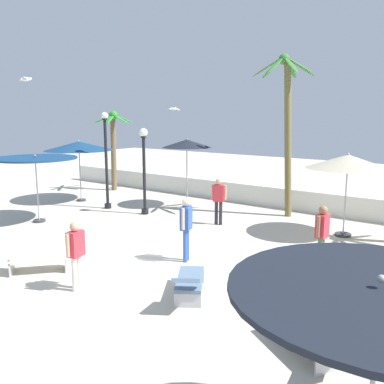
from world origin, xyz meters
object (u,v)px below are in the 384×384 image
at_px(lounge_chair_0, 189,281).
at_px(guest_0, 219,197).
at_px(patio_umbrella_4, 380,299).
at_px(guest_1, 322,231).
at_px(lounge_chair_1, 315,336).
at_px(lamp_post_0, 106,158).
at_px(patio_umbrella_5, 348,162).
at_px(lounge_chair_2, 29,257).
at_px(guest_3, 186,223).
at_px(patio_umbrella_1, 35,160).
at_px(lamp_post_1, 144,165).
at_px(patio_umbrella_0, 187,144).
at_px(planter, 312,284).
at_px(patio_umbrella_3, 79,146).
at_px(palm_tree_1, 287,116).
at_px(seagull_1, 26,79).
at_px(palm_tree_2, 114,140).
at_px(seagull_0, 174,109).
at_px(guest_2, 76,249).

distance_m(lounge_chair_0, guest_0, 6.26).
height_order(patio_umbrella_4, guest_1, patio_umbrella_4).
height_order(lounge_chair_1, guest_1, guest_1).
height_order(lamp_post_0, lounge_chair_0, lamp_post_0).
relative_size(patio_umbrella_4, lounge_chair_1, 1.49).
bearing_deg(guest_0, patio_umbrella_5, 17.73).
bearing_deg(lounge_chair_2, guest_3, 49.52).
bearing_deg(patio_umbrella_1, lamp_post_1, 55.78).
height_order(patio_umbrella_0, planter, patio_umbrella_0).
bearing_deg(patio_umbrella_3, lounge_chair_1, -23.34).
distance_m(palm_tree_1, guest_3, 6.98).
bearing_deg(patio_umbrella_0, patio_umbrella_4, -44.44).
relative_size(lamp_post_1, seagull_1, 2.92).
bearing_deg(palm_tree_1, guest_1, -55.48).
bearing_deg(lounge_chair_1, palm_tree_2, 148.78).
height_order(patio_umbrella_0, guest_3, patio_umbrella_0).
bearing_deg(palm_tree_2, patio_umbrella_0, -8.84).
relative_size(lamp_post_0, lounge_chair_2, 2.23).
xyz_separation_m(patio_umbrella_3, planter, (12.38, -3.72, -2.11)).
xyz_separation_m(palm_tree_2, guest_0, (8.16, -2.50, -1.59)).
bearing_deg(planter, lounge_chair_2, -156.74).
bearing_deg(patio_umbrella_1, patio_umbrella_4, -19.42).
relative_size(patio_umbrella_5, guest_3, 1.55).
xyz_separation_m(patio_umbrella_5, seagull_0, (-9.66, 3.02, 1.76)).
bearing_deg(guest_3, lounge_chair_0, -50.12).
xyz_separation_m(lounge_chair_0, guest_1, (1.57, 3.40, 0.59)).
relative_size(patio_umbrella_0, patio_umbrella_5, 1.08).
bearing_deg(palm_tree_1, patio_umbrella_3, -160.34).
bearing_deg(seagull_0, lamp_post_1, -62.71).
height_order(lamp_post_1, guest_1, lamp_post_1).
height_order(guest_1, planter, guest_1).
bearing_deg(seagull_1, patio_umbrella_1, 133.03).
xyz_separation_m(palm_tree_1, guest_1, (3.31, -4.81, -2.81)).
xyz_separation_m(lamp_post_1, guest_0, (3.22, 0.41, -0.95)).
xyz_separation_m(patio_umbrella_0, lounge_chair_1, (8.65, -7.69, -2.28)).
bearing_deg(lounge_chair_0, patio_umbrella_5, 81.15).
bearing_deg(patio_umbrella_5, lamp_post_0, -168.35).
bearing_deg(palm_tree_1, guest_2, -93.23).
relative_size(lamp_post_0, planter, 4.68).
bearing_deg(patio_umbrella_1, guest_1, 9.06).
bearing_deg(guest_0, lounge_chair_0, -61.72).
distance_m(patio_umbrella_5, palm_tree_1, 3.45).
xyz_separation_m(palm_tree_1, seagull_1, (-6.31, -6.76, 1.23)).
xyz_separation_m(lounge_chair_2, seagull_1, (-3.97, 2.67, 4.64)).
bearing_deg(planter, lamp_post_0, 161.49).
xyz_separation_m(patio_umbrella_1, patio_umbrella_4, (12.71, -4.48, -0.08)).
relative_size(patio_umbrella_5, lamp_post_1, 0.80).
relative_size(patio_umbrella_4, lamp_post_1, 0.84).
bearing_deg(guest_0, planter, -38.57).
height_order(patio_umbrella_3, lounge_chair_2, patio_umbrella_3).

